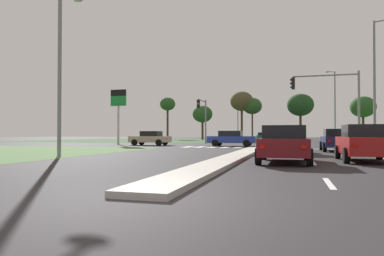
{
  "coord_description": "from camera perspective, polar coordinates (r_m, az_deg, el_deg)",
  "views": [
    {
      "loc": [
        2.65,
        -5.68,
        1.17
      ],
      "look_at": [
        -8.25,
        32.69,
        1.86
      ],
      "focal_mm": 32.82,
      "sensor_mm": 36.0,
      "label": 1
    }
  ],
  "objects": [
    {
      "name": "crosswalk_bar_eighth",
      "position": [
        30.51,
        13.99,
        -3.15
      ],
      "size": [
        0.7,
        2.8,
        0.01
      ],
      "primitive_type": "cube",
      "color": "silver",
      "rests_on": "ground"
    },
    {
      "name": "lane_dash_fourth",
      "position": [
        26.88,
        17.69,
        -3.43
      ],
      "size": [
        0.14,
        2.0,
        0.01
      ],
      "primitive_type": "cube",
      "color": "silver",
      "rests_on": "ground"
    },
    {
      "name": "lane_dash_near",
      "position": [
        8.96,
        21.38,
        -8.38
      ],
      "size": [
        0.14,
        2.0,
        0.01
      ],
      "primitive_type": "cube",
      "color": "silver",
      "rests_on": "ground"
    },
    {
      "name": "treeline_third",
      "position": [
        74.46,
        8.08,
        4.28
      ],
      "size": [
        4.81,
        4.81,
        10.12
      ],
      "color": "#423323",
      "rests_on": "ground"
    },
    {
      "name": "crosswalk_bar_second",
      "position": [
        31.51,
        1.33,
        -3.11
      ],
      "size": [
        0.7,
        2.8,
        0.01
      ],
      "primitive_type": "cube",
      "color": "silver",
      "rests_on": "ground"
    },
    {
      "name": "fuel_price_totem",
      "position": [
        39.86,
        -11.87,
        3.77
      ],
      "size": [
        1.8,
        0.24,
        6.1
      ],
      "color": "silver",
      "rests_on": "ground"
    },
    {
      "name": "treeline_second",
      "position": [
        74.28,
        1.72,
        2.24
      ],
      "size": [
        4.22,
        4.22,
        7.2
      ],
      "color": "#423323",
      "rests_on": "ground"
    },
    {
      "name": "lane_dash_third",
      "position": [
        20.89,
        18.21,
        -4.13
      ],
      "size": [
        0.14,
        2.0,
        0.01
      ],
      "primitive_type": "cube",
      "color": "silver",
      "rests_on": "ground"
    },
    {
      "name": "lane_dash_second",
      "position": [
        14.91,
        19.16,
        -5.41
      ],
      "size": [
        0.14,
        2.0,
        0.01
      ],
      "primitive_type": "cube",
      "color": "silver",
      "rests_on": "ground"
    },
    {
      "name": "treeline_near",
      "position": [
        76.98,
        -3.99,
        3.79
      ],
      "size": [
        3.37,
        3.37,
        9.19
      ],
      "color": "#423323",
      "rests_on": "ground"
    },
    {
      "name": "grass_verge_far_left",
      "position": [
        66.45,
        -9.21,
        -1.99
      ],
      "size": [
        35.0,
        35.0,
        0.01
      ],
      "primitive_type": "cube",
      "color": "#2D4C28",
      "rests_on": "ground"
    },
    {
      "name": "street_lamp_second",
      "position": [
        31.18,
        27.81,
        7.25
      ],
      "size": [
        2.07,
        1.08,
        10.07
      ],
      "color": "gray",
      "rests_on": "ground"
    },
    {
      "name": "median_island_near",
      "position": [
        16.92,
        6.83,
        -4.7
      ],
      "size": [
        1.2,
        22.0,
        0.14
      ],
      "primitive_type": "cube",
      "color": "#ADA89E",
      "rests_on": "ground"
    },
    {
      "name": "street_lamp_near",
      "position": [
        19.93,
        -20.43,
        10.28
      ],
      "size": [
        0.56,
        2.05,
        9.03
      ],
      "color": "gray",
      "rests_on": "ground"
    },
    {
      "name": "ground_plane",
      "position": [
        35.79,
        11.62,
        -2.84
      ],
      "size": [
        200.0,
        200.0,
        0.0
      ],
      "primitive_type": "plane",
      "color": "#282628"
    },
    {
      "name": "car_red_third",
      "position": [
        16.67,
        26.17,
        -2.16
      ],
      "size": [
        2.01,
        4.4,
        1.56
      ],
      "color": "#A31919",
      "rests_on": "ground"
    },
    {
      "name": "crosswalk_bar_seventh",
      "position": [
        30.57,
        11.83,
        -3.15
      ],
      "size": [
        0.7,
        2.8,
        0.01
      ],
      "primitive_type": "cube",
      "color": "silver",
      "rests_on": "ground"
    },
    {
      "name": "crosswalk_bar_fifth",
      "position": [
        30.82,
        7.56,
        -3.15
      ],
      "size": [
        0.7,
        2.8,
        0.01
      ],
      "primitive_type": "cube",
      "color": "silver",
      "rests_on": "ground"
    },
    {
      "name": "car_teal_fifth",
      "position": [
        64.93,
        11.4,
        -1.34
      ],
      "size": [
        1.99,
        4.38,
        1.47
      ],
      "rotation": [
        0.0,
        0.0,
        3.14
      ],
      "color": "#19565B",
      "rests_on": "ground"
    },
    {
      "name": "street_lamp_fourth",
      "position": [
        79.24,
        7.61,
        1.56
      ],
      "size": [
        2.36,
        1.38,
        8.26
      ],
      "color": "gray",
      "rests_on": "ground"
    },
    {
      "name": "car_navy_seventh",
      "position": [
        25.78,
        22.49,
        -1.79
      ],
      "size": [
        2.03,
        4.29,
        1.52
      ],
      "color": "#161E47",
      "rests_on": "ground"
    },
    {
      "name": "stop_bar_near",
      "position": [
        28.72,
        18.17,
        -3.26
      ],
      "size": [
        6.4,
        0.5,
        0.01
      ],
      "primitive_type": "cube",
      "color": "silver",
      "rests_on": "ground"
    },
    {
      "name": "car_blue_eighth",
      "position": [
        33.9,
        6.48,
        -1.67
      ],
      "size": [
        4.64,
        2.08,
        1.48
      ],
      "rotation": [
        0.0,
        0.0,
        -1.57
      ],
      "color": "navy",
      "rests_on": "ground"
    },
    {
      "name": "car_beige_sixth",
      "position": [
        36.74,
        -6.81,
        -1.63
      ],
      "size": [
        4.21,
        2.01,
        1.47
      ],
      "rotation": [
        0.0,
        0.0,
        1.57
      ],
      "color": "#BCAD8E",
      "rests_on": "ground"
    },
    {
      "name": "treeline_sixth",
      "position": [
        70.9,
        26.03,
        3.07
      ],
      "size": [
        4.5,
        4.5,
        8.03
      ],
      "color": "#423323",
      "rests_on": "ground"
    },
    {
      "name": "lane_dash_fifth",
      "position": [
        32.87,
        17.36,
        -2.98
      ],
      "size": [
        0.14,
        2.0,
        0.01
      ],
      "primitive_type": "cube",
      "color": "silver",
      "rests_on": "ground"
    },
    {
      "name": "median_island_far",
      "position": [
        60.74,
        13.37,
        -2.0
      ],
      "size": [
        1.2,
        36.0,
        0.14
      ],
      "primitive_type": "cube",
      "color": "gray",
      "rests_on": "ground"
    },
    {
      "name": "pedestrian_at_median",
      "position": [
        44.1,
        12.55,
        -0.78
      ],
      "size": [
        0.34,
        0.34,
        1.91
      ],
      "rotation": [
        0.0,
        0.0,
        6.0
      ],
      "color": "#4C4C4C",
      "rests_on": "median_island_far"
    },
    {
      "name": "crosswalk_bar_sixth",
      "position": [
        30.68,
        9.69,
        -3.15
      ],
      "size": [
        0.7,
        2.8,
        0.01
      ],
      "primitive_type": "cube",
      "color": "silver",
      "rests_on": "ground"
    },
    {
      "name": "traffic_signal_far_left",
      "position": [
        42.23,
        1.79,
        2.42
      ],
      "size": [
        0.32,
        3.86,
        5.41
      ],
      "color": "gray",
      "rests_on": "ground"
    },
    {
      "name": "treeline_fifth",
      "position": [
        71.55,
        17.2,
        3.57
      ],
      "size": [
        5.09,
        5.09,
        9.01
      ],
      "color": "#423323",
      "rests_on": "ground"
    },
    {
      "name": "crosswalk_bar_fourth",
      "position": [
        31.01,
        5.45,
        -3.14
      ],
      "size": [
        0.7,
        2.8,
        0.01
      ],
      "primitive_type": "cube",
      "color": "silver",
      "rests_on": "ground"
    },
    {
      "name": "street_lamp_third",
      "position": [
        56.54,
        22.13,
        3.76
      ],
      "size": [
        1.54,
        1.4,
        10.53
      ],
      "color": "gray",
      "rests_on": "ground"
    },
    {
      "name": "treeline_fourth",
      "position": [
        74.44,
        9.76,
        3.51
      ],
      "size": [
        4.02,
        4.02,
        8.75
      ],
      "color": "#423323",
      "rests_on": "ground"
    },
    {
      "name": "car_white_second",
      "position": [
        22.08,
        14.76,
        -1.86
      ],
      "size": [
        2.07,
        4.58,
        1.61
      ],
      "color": "silver",
      "rests_on": "ground"
    },
    {
      "name": "car_maroon_near",
      "position": [
        14.89,
        14.76,
        -2.47
      ],
      "size": [
        2.08,
        4.53,
        1.51
      ],
      "color": "maroon",
      "rests_on": "ground"
    },
    {
      "name": "traffic_signal_near_right",
      "position": [
        29.4,
        21.99,
        4.89
      ],
      "size": [
        5.14,
        0.32,
        6.0
      ],
      "color": "gray",
      "rests_on": "ground"
    },
    {
      "name": "crosswalk_bar_third",
      "position": [
        31.24,
        3.37,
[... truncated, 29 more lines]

